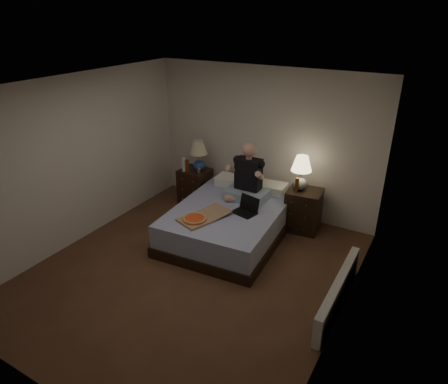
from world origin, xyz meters
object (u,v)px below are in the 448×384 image
Objects in this scene: person at (247,172)px; nightstand_left at (195,187)px; lamp_left at (199,156)px; pizza_box at (195,219)px; radiator at (338,293)px; lamp_right at (301,173)px; water_bottle at (184,165)px; nightstand_right at (303,210)px; soda_can at (199,170)px; laptop at (244,206)px; bed at (229,222)px; beer_bottle_right at (297,185)px; beer_bottle_left at (187,166)px.

nightstand_left is at bearing 164.93° from person.
lamp_left is 0.74× the size of pizza_box.
lamp_right is at bearing 125.06° from radiator.
person is at bearing 93.26° from pizza_box.
nightstand_right is at bearing 5.89° from water_bottle.
soda_can is (0.13, -0.07, 0.38)m from nightstand_left.
bed is at bearing -177.22° from laptop.
person is (-0.73, -0.42, 0.01)m from lamp_right.
beer_bottle_right reaches higher than laptop.
radiator is at bearing -25.95° from soda_can.
nightstand_right is 0.74× the size of person.
bed is 3.10× the size of nightstand_left.
laptop reaches higher than nightstand_right.
beer_bottle_left reaches higher than pizza_box.
water_bottle reaches higher than bed.
soda_can is 3.30m from radiator.
laptop is (1.42, -0.78, 0.30)m from nightstand_left.
bed is 2.22× the size of person.
person reaches higher than pizza_box.
lamp_left reaches higher than pizza_box.
soda_can is 0.06× the size of radiator.
radiator is at bearing -25.49° from nightstand_left.
lamp_right is 0.60× the size of person.
radiator is (1.94, -0.77, -0.06)m from bed.
nightstand_left is 1.42m from person.
bed is 3.68× the size of lamp_right.
lamp_left is at bearing 153.11° from radiator.
person reaches higher than soda_can.
pizza_box is at bearing -106.11° from person.
nightstand_right is at bearing 6.37° from beer_bottle_left.
laptop is at bearing 156.57° from radiator.
lamp_left is (-1.04, 0.74, 0.69)m from bed.
laptop is 0.45× the size of pizza_box.
nightstand_right is 1.12m from person.
water_bottle is (-2.08, -0.24, -0.18)m from lamp_right.
nightstand_left is 1.19× the size of lamp_right.
nightstand_right is 1.88m from radiator.
soda_can is 0.13× the size of pizza_box.
pizza_box is at bearing -125.09° from lamp_right.
nightstand_right is 0.63m from lamp_right.
radiator is (1.02, -1.58, -0.14)m from nightstand_right.
laptop is at bearing -28.39° from nightstand_left.
person is 1.22× the size of pizza_box.
beer_bottle_right is at bearing 37.05° from bed.
water_bottle is at bearing -176.34° from beer_bottle_right.
water_bottle reaches higher than laptop.
water_bottle is 2.07m from beer_bottle_right.
beer_bottle_right is (1.85, -0.03, -0.14)m from lamp_left.
nightstand_left reaches higher than bed.
nightstand_left is at bearing 176.61° from nightstand_right.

